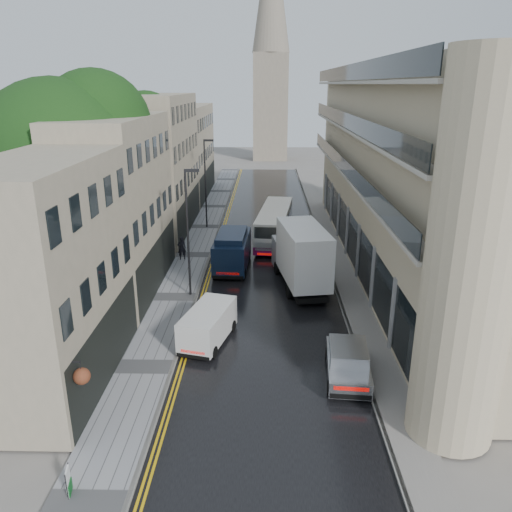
# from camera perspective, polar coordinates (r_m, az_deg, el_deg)

# --- Properties ---
(road) EXTENTS (9.00, 85.00, 0.02)m
(road) POSITION_cam_1_polar(r_m,az_deg,el_deg) (39.51, 1.30, -0.04)
(road) COLOR black
(road) RESTS_ON ground
(left_sidewalk) EXTENTS (2.70, 85.00, 0.12)m
(left_sidewalk) POSITION_cam_1_polar(r_m,az_deg,el_deg) (39.90, -7.13, 0.09)
(left_sidewalk) COLOR gray
(left_sidewalk) RESTS_ON ground
(right_sidewalk) EXTENTS (1.80, 85.00, 0.12)m
(right_sidewalk) POSITION_cam_1_polar(r_m,az_deg,el_deg) (39.87, 9.09, -0.02)
(right_sidewalk) COLOR slate
(right_sidewalk) RESTS_ON ground
(old_shop_row) EXTENTS (4.50, 56.00, 12.00)m
(old_shop_row) POSITION_cam_1_polar(r_m,az_deg,el_deg) (41.50, -11.97, 9.03)
(old_shop_row) COLOR gray
(old_shop_row) RESTS_ON ground
(modern_block) EXTENTS (8.00, 40.00, 14.00)m
(modern_block) POSITION_cam_1_polar(r_m,az_deg,el_deg) (37.78, 17.41, 9.17)
(modern_block) COLOR tan
(modern_block) RESTS_ON ground
(church_spire) EXTENTS (6.40, 6.40, 40.00)m
(church_spire) POSITION_cam_1_polar(r_m,az_deg,el_deg) (92.11, 1.73, 23.44)
(church_spire) COLOR gray
(church_spire) RESTS_ON ground
(tree_near) EXTENTS (10.56, 10.56, 13.89)m
(tree_near) POSITION_cam_1_polar(r_m,az_deg,el_deg) (32.85, -21.15, 7.29)
(tree_near) COLOR black
(tree_near) RESTS_ON ground
(tree_far) EXTENTS (9.24, 9.24, 12.46)m
(tree_far) POSITION_cam_1_polar(r_m,az_deg,el_deg) (45.01, -14.61, 9.89)
(tree_far) COLOR black
(tree_far) RESTS_ON ground
(cream_bus) EXTENTS (3.49, 10.39, 2.78)m
(cream_bus) POSITION_cam_1_polar(r_m,az_deg,el_deg) (40.67, 0.22, 2.60)
(cream_bus) COLOR silver
(cream_bus) RESTS_ON road
(white_lorry) EXTENTS (3.77, 8.51, 4.31)m
(white_lorry) POSITION_cam_1_polar(r_m,az_deg,el_deg) (31.15, 3.84, -1.18)
(white_lorry) COLOR white
(white_lorry) RESTS_ON road
(silver_hatchback) EXTENTS (2.20, 4.38, 1.59)m
(silver_hatchback) POSITION_cam_1_polar(r_m,az_deg,el_deg) (22.55, 8.50, -13.67)
(silver_hatchback) COLOR #A5A6AA
(silver_hatchback) RESTS_ON road
(white_van) EXTENTS (2.83, 4.57, 1.92)m
(white_van) POSITION_cam_1_polar(r_m,az_deg,el_deg) (25.54, -8.48, -9.06)
(white_van) COLOR silver
(white_van) RESTS_ON road
(navy_van) EXTENTS (2.56, 5.81, 2.91)m
(navy_van) POSITION_cam_1_polar(r_m,az_deg,el_deg) (34.88, -4.82, -0.18)
(navy_van) COLOR black
(navy_van) RESTS_ON road
(pedestrian) EXTENTS (0.76, 0.62, 1.80)m
(pedestrian) POSITION_cam_1_polar(r_m,az_deg,el_deg) (38.65, -8.48, 0.89)
(pedestrian) COLOR black
(pedestrian) RESTS_ON left_sidewalk
(lamp_post_near) EXTENTS (0.91, 0.27, 8.02)m
(lamp_post_near) POSITION_cam_1_polar(r_m,az_deg,el_deg) (31.10, -7.80, 2.44)
(lamp_post_near) COLOR black
(lamp_post_near) RESTS_ON left_sidewalk
(lamp_post_far) EXTENTS (0.92, 0.26, 8.10)m
(lamp_post_far) POSITION_cam_1_polar(r_m,az_deg,el_deg) (46.61, -5.80, 8.13)
(lamp_post_far) COLOR black
(lamp_post_far) RESTS_ON left_sidewalk
(estate_sign) EXTENTS (0.19, 0.56, 0.93)m
(estate_sign) POSITION_cam_1_polar(r_m,az_deg,el_deg) (19.00, -20.68, -22.95)
(estate_sign) COLOR silver
(estate_sign) RESTS_ON left_sidewalk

